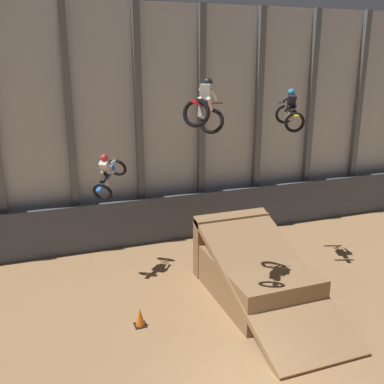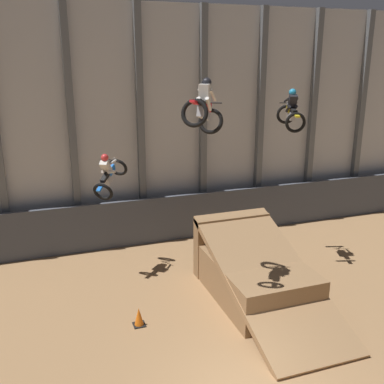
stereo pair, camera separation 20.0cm
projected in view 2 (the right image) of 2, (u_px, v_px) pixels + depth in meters
arena_back_wall at (140, 128)px, 18.71m from camera, size 32.00×0.40×9.85m
lower_barrier at (146, 221)px, 19.24m from camera, size 31.36×0.20×2.01m
dirt_ramp at (253, 272)px, 15.13m from camera, size 2.82×6.26×2.38m
rider_bike_left_air at (109, 174)px, 15.86m from camera, size 1.57×1.79×1.68m
rider_bike_center_air at (204, 109)px, 11.99m from camera, size 1.62×1.74×1.62m
rider_bike_right_air at (291, 112)px, 16.31m from camera, size 1.15×1.83×1.50m
traffic_cone_near_ramp at (139, 317)px, 13.44m from camera, size 0.36×0.36×0.58m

